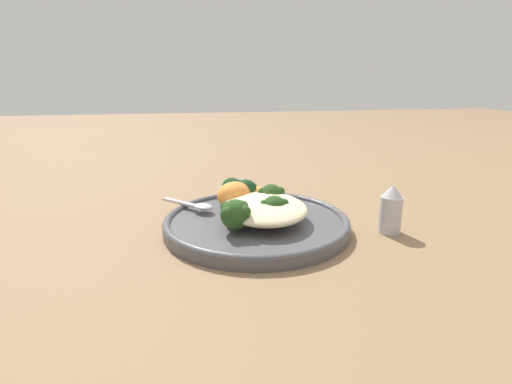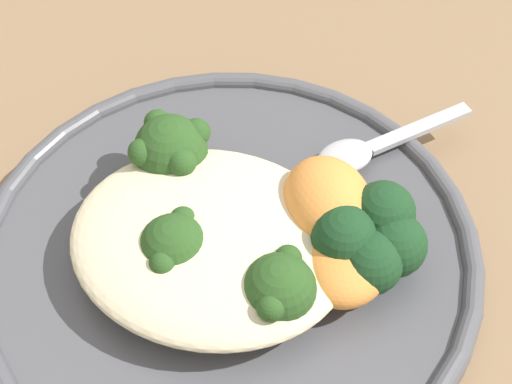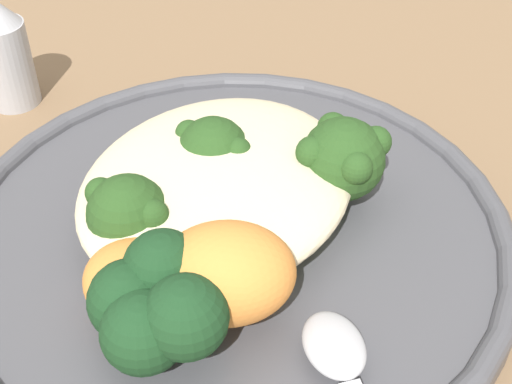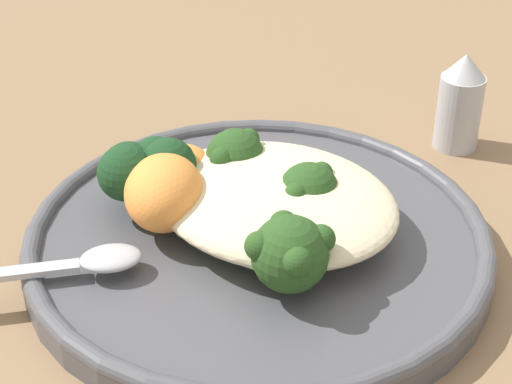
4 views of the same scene
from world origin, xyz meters
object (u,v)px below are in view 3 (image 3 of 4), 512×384
Objects in this scene: sweet_potato_chunk_0 at (226,273)px; sweet_potato_chunk_1 at (155,289)px; broccoli_stalk_3 at (163,291)px; salt_shaker at (4,53)px; broccoli_stalk_0 at (334,171)px; broccoli_stalk_1 at (222,173)px; broccoli_stalk_2 at (147,223)px; plate at (235,235)px; quinoa_mound at (213,188)px; spoon at (345,372)px; kale_tuft at (164,303)px.

sweet_potato_chunk_0 is 0.03m from sweet_potato_chunk_1.
salt_shaker reaches higher than broccoli_stalk_3.
salt_shaker reaches higher than broccoli_stalk_0.
sweet_potato_chunk_1 is (0.08, 0.02, -0.00)m from broccoli_stalk_1.
broccoli_stalk_0 reaches higher than sweet_potato_chunk_1.
broccoli_stalk_0 is 1.16× the size of broccoli_stalk_2.
broccoli_stalk_0 is at bearing 87.95° from salt_shaker.
plate is 2.87× the size of broccoli_stalk_2.
broccoli_stalk_3 reaches higher than quinoa_mound.
broccoli_stalk_2 is at bearing 64.68° from salt_shaker.
broccoli_stalk_0 reaches higher than broccoli_stalk_2.
quinoa_mound and sweet_potato_chunk_1 have the same top height.
broccoli_stalk_2 reaches higher than spoon.
broccoli_stalk_1 is 0.08m from broccoli_stalk_3.
broccoli_stalk_3 reaches higher than spoon.
kale_tuft reaches higher than broccoli_stalk_3.
quinoa_mound is 2.44× the size of kale_tuft.
broccoli_stalk_2 reaches higher than sweet_potato_chunk_1.
quinoa_mound is at bearing -161.21° from kale_tuft.
plate is 2.47× the size of broccoli_stalk_0.
plate is 4.75× the size of sweet_potato_chunk_1.
sweet_potato_chunk_1 is 0.23m from salt_shaker.
sweet_potato_chunk_0 is at bearing 37.98° from quinoa_mound.
broccoli_stalk_1 reaches higher than quinoa_mound.
plate is 0.03m from quinoa_mound.
broccoli_stalk_2 reaches higher than quinoa_mound.
plate is 0.06m from sweet_potato_chunk_0.
sweet_potato_chunk_0 is 0.96× the size of kale_tuft.
kale_tuft reaches higher than broccoli_stalk_2.
broccoli_stalk_3 is 1.22× the size of sweet_potato_chunk_0.
broccoli_stalk_2 is 1.59× the size of kale_tuft.
broccoli_stalk_0 and sweet_potato_chunk_0 have the same top height.
sweet_potato_chunk_1 is at bearing 12.21° from quinoa_mound.
kale_tuft is (0.08, 0.03, 0.01)m from quinoa_mound.
sweet_potato_chunk_1 is at bearing 1.41° from plate.
broccoli_stalk_0 and kale_tuft have the same top height.
broccoli_stalk_2 is at bearing -135.16° from kale_tuft.
broccoli_stalk_3 is at bearing 4.20° from plate.
sweet_potato_chunk_0 is (0.09, -0.01, 0.00)m from broccoli_stalk_0.
quinoa_mound reaches higher than spoon.
kale_tuft is (0.09, 0.03, 0.00)m from broccoli_stalk_1.
broccoli_stalk_1 is 0.92× the size of broccoli_stalk_2.
salt_shaker reaches higher than broccoli_stalk_1.
kale_tuft is at bearing -121.91° from spoon.
quinoa_mound reaches higher than plate.
kale_tuft is (0.01, 0.01, 0.01)m from sweet_potato_chunk_1.
broccoli_stalk_1 is 1.26× the size of broccoli_stalk_3.
sweet_potato_chunk_0 reaches higher than quinoa_mound.
sweet_potato_chunk_0 is (0.05, 0.03, 0.03)m from plate.
broccoli_stalk_0 is 1.94× the size of sweet_potato_chunk_0.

